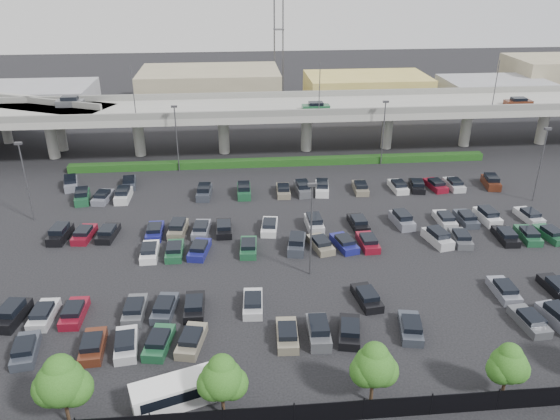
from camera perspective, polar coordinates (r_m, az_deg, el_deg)
name	(u,v)px	position (r m, az deg, el deg)	size (l,w,h in m)	color
ground	(300,238)	(64.72, 2.15, -2.98)	(280.00, 280.00, 0.00)	black
overpass	(276,111)	(91.96, -0.46, 10.29)	(150.00, 13.00, 15.80)	gray
hedge	(281,162)	(87.24, 0.10, 5.04)	(66.00, 1.60, 1.10)	#103812
fence	(349,411)	(41.79, 7.20, -20.10)	(70.00, 0.10, 2.00)	black
tree_row	(357,367)	(41.20, 8.03, -15.97)	(65.07, 3.66, 5.94)	#332316
shuttle_bus	(176,392)	(43.19, -10.81, -18.14)	(6.91, 4.17, 2.10)	white
parked_cars	(297,244)	(62.21, 1.77, -3.58)	(63.18, 41.70, 1.67)	#B5B5BA
light_poles	(264,185)	(63.50, -1.68, 2.68)	(66.90, 48.38, 10.30)	#46464B
distant_buildings	(322,89)	(123.03, 4.36, 12.47)	(138.00, 24.00, 9.00)	gray
comm_tower	(279,27)	(131.97, -0.14, 18.62)	(2.40, 2.40, 30.00)	#46464B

